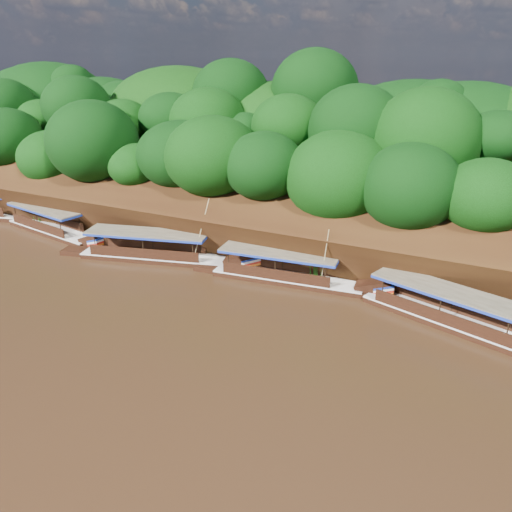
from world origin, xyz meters
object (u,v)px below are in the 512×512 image
(boat_0, at_px, (468,324))
(boat_3, at_px, (57,229))
(boat_1, at_px, (297,276))
(boat_2, at_px, (167,254))

(boat_0, xyz_separation_m, boat_3, (-35.54, 1.80, 0.02))
(boat_0, xyz_separation_m, boat_1, (-11.77, 1.83, -0.00))
(boat_0, distance_m, boat_3, 35.59)
(boat_2, xyz_separation_m, boat_3, (-12.83, 0.67, 0.00))
(boat_0, height_order, boat_1, boat_0)
(boat_1, xyz_separation_m, boat_3, (-23.78, -0.03, 0.02))
(boat_0, relative_size, boat_1, 1.05)
(boat_1, distance_m, boat_2, 10.98)
(boat_1, relative_size, boat_2, 0.89)
(boat_3, bearing_deg, boat_1, 9.92)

